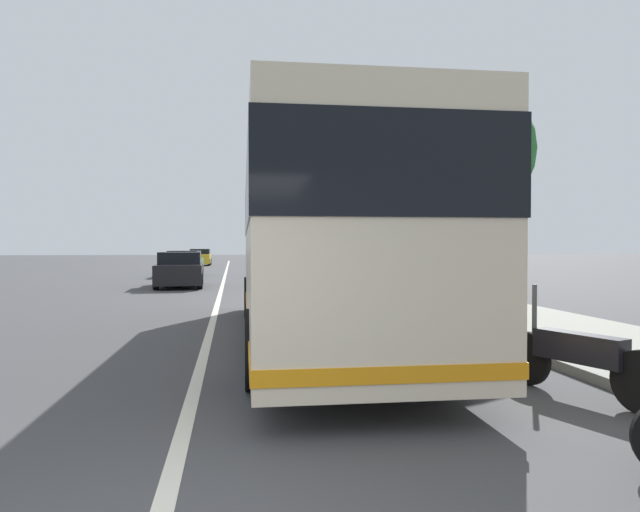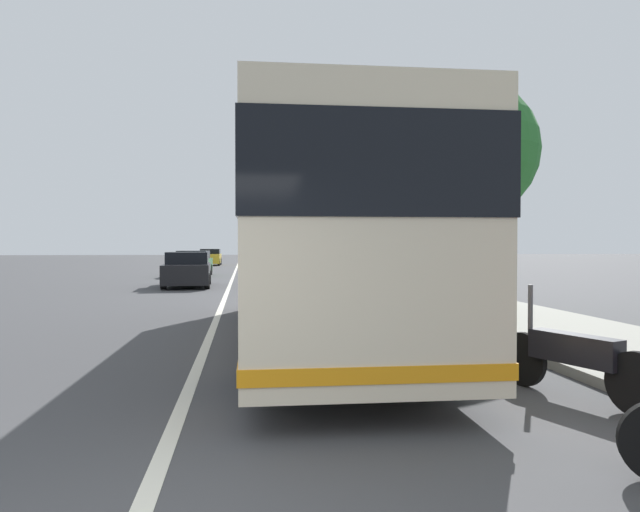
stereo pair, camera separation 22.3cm
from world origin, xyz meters
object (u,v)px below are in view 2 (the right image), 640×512
object	(u,v)px
motorcycle_mid_row	(468,324)
car_oncoming	(187,270)
utility_pole	(418,196)
roadside_tree_mid_block	(467,152)
coach_bus	(316,236)
car_side_street	(210,257)
motorcycle_far_end	(573,358)
car_behind_bus	(193,264)

from	to	relation	value
motorcycle_mid_row	car_oncoming	xyz separation A→B (m)	(16.01, 6.19, 0.25)
motorcycle_mid_row	utility_pole	size ratio (longest dim) A/B	0.30
motorcycle_mid_row	utility_pole	world-z (taller)	utility_pole
car_oncoming	roadside_tree_mid_block	distance (m)	14.40
coach_bus	roadside_tree_mid_block	bearing A→B (deg)	-52.65
car_oncoming	roadside_tree_mid_block	bearing A→B (deg)	32.42
car_side_street	roadside_tree_mid_block	size ratio (longest dim) A/B	0.72
motorcycle_far_end	roadside_tree_mid_block	xyz separation A→B (m)	(7.59, -1.76, 3.64)
car_behind_bus	car_side_street	world-z (taller)	same
motorcycle_far_end	roadside_tree_mid_block	bearing A→B (deg)	-34.45
coach_bus	utility_pole	size ratio (longest dim) A/B	1.66
motorcycle_mid_row	car_oncoming	bearing A→B (deg)	15.05
coach_bus	car_oncoming	distance (m)	15.10
motorcycle_far_end	motorcycle_mid_row	size ratio (longest dim) A/B	1.01
car_side_street	utility_pole	size ratio (longest dim) A/B	0.63
car_behind_bus	coach_bus	bearing A→B (deg)	13.05
coach_bus	motorcycle_far_end	distance (m)	5.33
car_behind_bus	utility_pole	world-z (taller)	utility_pole
car_behind_bus	utility_pole	bearing A→B (deg)	31.00
utility_pole	coach_bus	bearing A→B (deg)	150.10
car_side_street	roadside_tree_mid_block	xyz separation A→B (m)	(-38.84, -8.65, 3.40)
car_oncoming	car_behind_bus	bearing A→B (deg)	-178.89
motorcycle_far_end	roadside_tree_mid_block	size ratio (longest dim) A/B	0.35
coach_bus	car_behind_bus	world-z (taller)	coach_bus
car_oncoming	coach_bus	bearing A→B (deg)	12.24
coach_bus	motorcycle_far_end	size ratio (longest dim) A/B	5.52
car_oncoming	utility_pole	bearing A→B (deg)	46.33
coach_bus	car_side_street	distance (m)	42.17
coach_bus	car_side_street	size ratio (longest dim) A/B	2.64
roadside_tree_mid_block	utility_pole	distance (m)	4.44
car_oncoming	utility_pole	xyz separation A→B (m)	(-7.10, -8.09, 2.68)
motorcycle_mid_row	car_oncoming	size ratio (longest dim) A/B	0.45
motorcycle_far_end	roadside_tree_mid_block	distance (m)	8.60
coach_bus	car_oncoming	xyz separation A→B (m)	(14.56, 3.80, -1.25)
roadside_tree_mid_block	utility_pole	bearing A→B (deg)	-1.35
motorcycle_far_end	utility_pole	world-z (taller)	utility_pole
motorcycle_far_end	car_oncoming	distance (m)	20.06
motorcycle_far_end	utility_pole	xyz separation A→B (m)	(11.97, -1.86, 2.91)
car_side_street	car_behind_bus	bearing A→B (deg)	0.48
coach_bus	roadside_tree_mid_block	world-z (taller)	roadside_tree_mid_block
coach_bus	motorcycle_mid_row	distance (m)	3.17
motorcycle_far_end	car_oncoming	size ratio (longest dim) A/B	0.46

